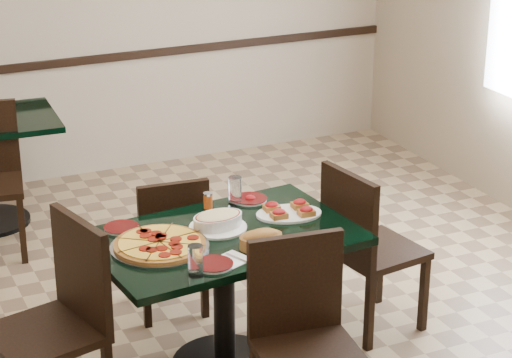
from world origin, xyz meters
name	(u,v)px	position (x,y,z in m)	size (l,w,h in m)	color
floor	(235,334)	(0.00, 0.00, 0.00)	(5.50, 5.50, 0.00)	#907853
room_shell	(270,40)	(1.02, 1.73, 1.17)	(5.50, 5.50, 5.50)	silver
main_table	(224,267)	(-0.18, -0.27, 0.57)	(1.35, 0.94, 0.75)	black
chair_far	(170,240)	(-0.23, 0.36, 0.47)	(0.43, 0.43, 0.84)	black
chair_near	(303,330)	(-0.08, -0.95, 0.54)	(0.50, 0.50, 0.96)	black
chair_right	(364,242)	(0.65, -0.24, 0.53)	(0.50, 0.50, 0.95)	black
chair_left	(61,312)	(-1.03, -0.38, 0.56)	(0.56, 0.56, 1.00)	black
pepperoni_pizza	(160,244)	(-0.51, -0.29, 0.77)	(0.48, 0.48, 0.04)	#AAAAB0
lasagna_casserole	(218,220)	(-0.18, -0.20, 0.80)	(0.29, 0.29, 0.09)	white
bread_basket	(261,239)	(-0.07, -0.48, 0.79)	(0.22, 0.15, 0.09)	brown
bruschetta_platter	(289,211)	(0.22, -0.20, 0.77)	(0.39, 0.31, 0.05)	white
side_plate_near	(214,264)	(-0.35, -0.58, 0.76)	(0.18, 0.18, 0.02)	white
side_plate_far_r	(250,199)	(0.12, 0.07, 0.76)	(0.18, 0.18, 0.03)	white
side_plate_far_l	(122,228)	(-0.61, 0.00, 0.76)	(0.18, 0.18, 0.02)	white
napkin_setting	(233,259)	(-0.25, -0.55, 0.75)	(0.19, 0.19, 0.01)	white
water_glass_a	(235,191)	(0.03, 0.05, 0.83)	(0.07, 0.07, 0.15)	white
water_glass_b	(196,261)	(-0.46, -0.63, 0.82)	(0.07, 0.07, 0.15)	white
pepper_shaker	(208,200)	(-0.12, 0.07, 0.79)	(0.05, 0.05, 0.09)	#C74F15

